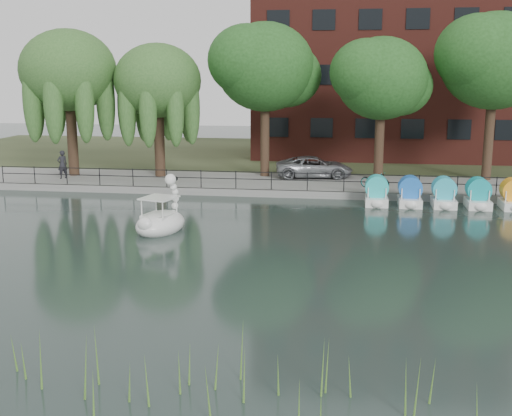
% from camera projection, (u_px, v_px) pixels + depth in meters
% --- Properties ---
extents(ground_plane, '(120.00, 120.00, 0.00)m').
position_uv_depth(ground_plane, '(226.00, 266.00, 22.94)').
color(ground_plane, '#314241').
extents(promenade, '(40.00, 6.00, 0.40)m').
position_uv_depth(promenade, '(277.00, 185.00, 38.38)').
color(promenade, gray).
rests_on(promenade, ground_plane).
extents(kerb, '(40.00, 0.25, 0.40)m').
position_uv_depth(kerb, '(271.00, 194.00, 35.52)').
color(kerb, gray).
rests_on(kerb, ground_plane).
extents(land_strip, '(60.00, 22.00, 0.36)m').
position_uv_depth(land_strip, '(297.00, 155.00, 51.93)').
color(land_strip, '#47512D').
rests_on(land_strip, ground_plane).
extents(railing, '(32.00, 0.05, 1.00)m').
position_uv_depth(railing, '(271.00, 176.00, 35.52)').
color(railing, black).
rests_on(railing, promenade).
extents(apartment_building, '(20.00, 10.07, 18.00)m').
position_uv_depth(apartment_building, '(389.00, 38.00, 48.99)').
color(apartment_building, '#4C1E16').
rests_on(apartment_building, land_strip).
extents(willow_left, '(5.88, 5.88, 9.01)m').
position_uv_depth(willow_left, '(68.00, 71.00, 39.33)').
color(willow_left, '#473323').
rests_on(willow_left, promenade).
extents(willow_mid, '(5.32, 5.32, 8.15)m').
position_uv_depth(willow_mid, '(158.00, 81.00, 39.16)').
color(willow_mid, '#473323').
rests_on(willow_mid, promenade).
extents(broadleaf_center, '(6.00, 6.00, 9.25)m').
position_uv_depth(broadleaf_center, '(265.00, 68.00, 39.03)').
color(broadleaf_center, '#473323').
rests_on(broadleaf_center, promenade).
extents(broadleaf_right, '(5.40, 5.40, 8.32)m').
position_uv_depth(broadleaf_right, '(382.00, 79.00, 37.69)').
color(broadleaf_right, '#473323').
rests_on(broadleaf_right, promenade).
extents(broadleaf_far, '(6.30, 6.30, 9.71)m').
position_uv_depth(broadleaf_far, '(495.00, 62.00, 37.52)').
color(broadleaf_far, '#473323').
rests_on(broadleaf_far, promenade).
extents(minivan, '(3.23, 5.70, 1.50)m').
position_uv_depth(minivan, '(314.00, 165.00, 39.54)').
color(minivan, gray).
rests_on(minivan, promenade).
extents(bicycle, '(1.26, 1.81, 1.00)m').
position_uv_depth(bicycle, '(375.00, 179.00, 35.95)').
color(bicycle, gray).
rests_on(bicycle, promenade).
extents(pedestrian, '(0.83, 0.86, 1.98)m').
position_uv_depth(pedestrian, '(62.00, 162.00, 39.14)').
color(pedestrian, black).
rests_on(pedestrian, promenade).
extents(swan_boat, '(2.45, 3.19, 2.40)m').
position_uv_depth(swan_boat, '(161.00, 219.00, 27.90)').
color(swan_boat, white).
rests_on(swan_boat, ground_plane).
extents(pedal_boat_row, '(7.95, 1.70, 1.40)m').
position_uv_depth(pedal_boat_row, '(444.00, 195.00, 32.92)').
color(pedal_boat_row, white).
rests_on(pedal_boat_row, ground_plane).
extents(reed_bank, '(24.00, 2.40, 1.20)m').
position_uv_depth(reed_bank, '(233.00, 376.00, 13.33)').
color(reed_bank, '#669938').
rests_on(reed_bank, ground_plane).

